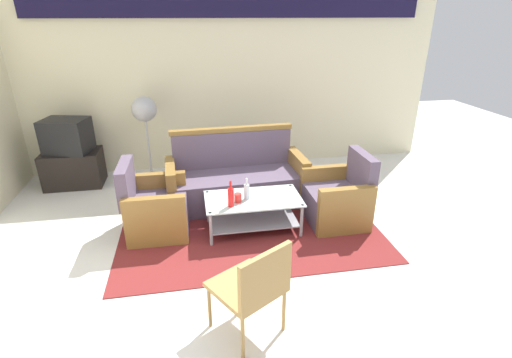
% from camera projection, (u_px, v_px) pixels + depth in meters
% --- Properties ---
extents(ground_plane, '(14.00, 14.00, 0.00)m').
position_uv_depth(ground_plane, '(274.00, 271.00, 3.77)').
color(ground_plane, white).
extents(wall_back, '(6.52, 0.19, 2.80)m').
position_uv_depth(wall_back, '(233.00, 74.00, 5.93)').
color(wall_back, beige).
rests_on(wall_back, ground).
extents(rug, '(3.00, 2.11, 0.01)m').
position_uv_depth(rug, '(249.00, 225.00, 4.58)').
color(rug, maroon).
rests_on(rug, ground).
extents(couch, '(1.83, 0.82, 0.96)m').
position_uv_depth(couch, '(236.00, 180.00, 5.04)').
color(couch, '#5B4C60').
rests_on(couch, rug).
extents(armchair_left, '(0.71, 0.77, 0.85)m').
position_uv_depth(armchair_left, '(155.00, 209.00, 4.36)').
color(armchair_left, '#5B4C60').
rests_on(armchair_left, rug).
extents(armchair_right, '(0.71, 0.77, 0.85)m').
position_uv_depth(armchair_right, '(338.00, 199.00, 4.59)').
color(armchair_right, '#5B4C60').
rests_on(armchair_right, rug).
extents(coffee_table, '(1.10, 0.60, 0.40)m').
position_uv_depth(coffee_table, '(253.00, 209.00, 4.39)').
color(coffee_table, silver).
rests_on(coffee_table, rug).
extents(bottle_red, '(0.07, 0.07, 0.30)m').
position_uv_depth(bottle_red, '(231.00, 197.00, 4.11)').
color(bottle_red, red).
rests_on(bottle_red, coffee_table).
extents(bottle_clear, '(0.06, 0.06, 0.26)m').
position_uv_depth(bottle_clear, '(247.00, 191.00, 4.28)').
color(bottle_clear, silver).
rests_on(bottle_clear, coffee_table).
extents(cup, '(0.08, 0.08, 0.10)m').
position_uv_depth(cup, '(238.00, 198.00, 4.23)').
color(cup, red).
rests_on(cup, coffee_table).
extents(tv_stand, '(0.80, 0.50, 0.52)m').
position_uv_depth(tv_stand, '(74.00, 168.00, 5.57)').
color(tv_stand, black).
rests_on(tv_stand, ground).
extents(television, '(0.68, 0.57, 0.48)m').
position_uv_depth(television, '(67.00, 136.00, 5.37)').
color(television, black).
rests_on(television, tv_stand).
extents(pedestal_fan, '(0.36, 0.36, 1.27)m').
position_uv_depth(pedestal_fan, '(145.00, 114.00, 5.48)').
color(pedestal_fan, '#2D2D33').
rests_on(pedestal_fan, ground).
extents(wicker_chair, '(0.66, 0.66, 0.84)m').
position_uv_depth(wicker_chair, '(254.00, 285.00, 2.83)').
color(wicker_chair, '#AD844C').
rests_on(wicker_chair, ground).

